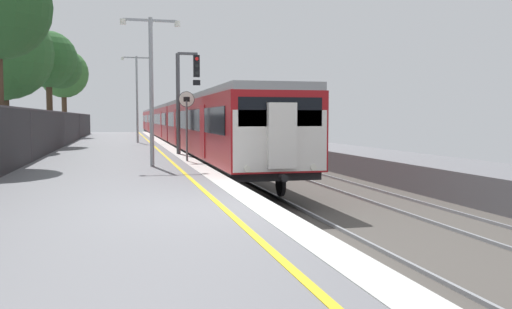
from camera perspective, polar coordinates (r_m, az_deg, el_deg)
ground at (r=10.95m, az=12.18°, el=-8.07°), size 17.40×110.00×1.21m
commuter_train_at_platform at (r=46.00m, az=-8.79°, el=3.40°), size 2.83×64.01×3.81m
signal_gantry at (r=24.68m, az=-7.66°, el=6.79°), size 1.10×0.24×4.62m
speed_limit_sign at (r=20.47m, az=-7.40°, el=4.01°), size 0.59×0.08×2.65m
platform_lamp_mid at (r=18.60m, az=-11.12°, el=8.03°), size 2.00×0.20×5.03m
platform_lamp_far at (r=36.76m, az=-12.59°, el=6.54°), size 2.00×0.20×5.76m
background_tree_left at (r=29.35m, az=-25.40°, el=9.49°), size 4.66×4.66×7.21m
background_tree_centre at (r=33.74m, az=-20.93°, el=9.17°), size 3.47×3.44×6.68m
background_tree_right at (r=48.72m, az=-19.75°, el=8.01°), size 4.14×4.14×7.51m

